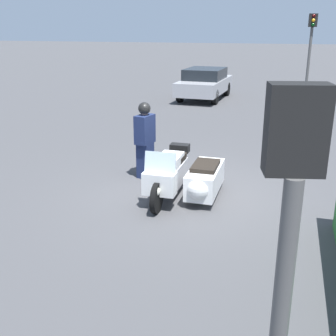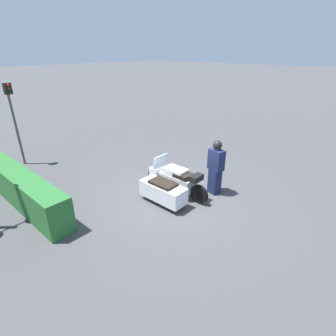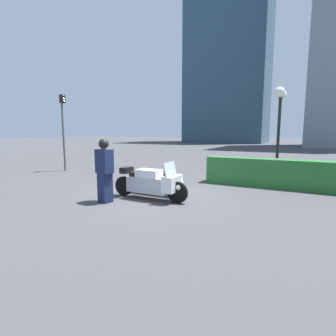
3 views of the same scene
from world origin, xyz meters
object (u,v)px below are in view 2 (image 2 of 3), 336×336
Objects in this scene: police_motorcycle at (167,184)px; officer_rider at (216,166)px; hedge_bush_curbside at (21,188)px; traffic_light_near at (13,113)px.

officer_rider is (-0.96, -1.23, 0.48)m from police_motorcycle.
hedge_bush_curbside is at bearing 46.36° from police_motorcycle.
officer_rider reaches higher than hedge_bush_curbside.
officer_rider is 0.36× the size of hedge_bush_curbside.
police_motorcycle is 1.63m from officer_rider.
hedge_bush_curbside is (3.04, 3.17, 0.05)m from police_motorcycle.
hedge_bush_curbside is 3.68m from traffic_light_near.
traffic_light_near is (7.06, 3.15, 1.17)m from officer_rider.
traffic_light_near reaches higher than officer_rider.
police_motorcycle is 1.38× the size of officer_rider.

